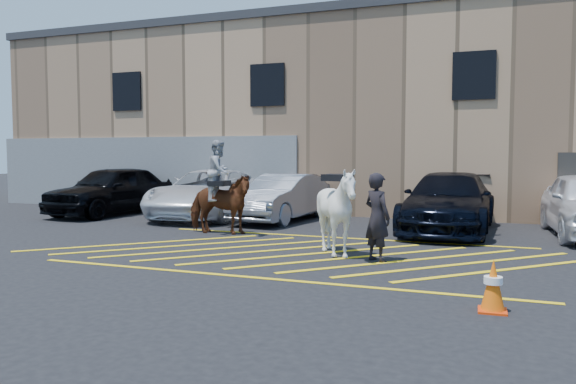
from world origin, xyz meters
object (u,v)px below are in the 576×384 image
(car_blue_suv, at_px, (449,202))
(handler, at_px, (377,217))
(car_silver_sedan, at_px, (283,197))
(car_white_pickup, at_px, (210,193))
(car_black_suv, at_px, (112,190))
(traffic_cone, at_px, (493,286))
(mounted_bay, at_px, (219,196))
(saddled_white, at_px, (337,212))

(car_blue_suv, distance_m, handler, 5.15)
(car_silver_sedan, bearing_deg, car_white_pickup, -175.43)
(car_black_suv, distance_m, car_silver_sedan, 6.39)
(car_silver_sedan, bearing_deg, car_black_suv, -170.62)
(car_blue_suv, bearing_deg, handler, -99.26)
(car_white_pickup, relative_size, traffic_cone, 7.95)
(car_blue_suv, bearing_deg, car_silver_sedan, 175.39)
(car_silver_sedan, relative_size, mounted_bay, 1.81)
(car_blue_suv, height_order, traffic_cone, car_blue_suv)
(car_blue_suv, relative_size, saddled_white, 2.90)
(mounted_bay, xyz_separation_m, saddled_white, (3.84, -2.00, -0.08))
(handler, height_order, traffic_cone, handler)
(car_silver_sedan, height_order, traffic_cone, car_silver_sedan)
(car_blue_suv, xyz_separation_m, handler, (-0.98, -5.06, 0.08))
(car_silver_sedan, relative_size, traffic_cone, 6.26)
(saddled_white, bearing_deg, handler, -15.37)
(car_black_suv, distance_m, saddled_white, 10.92)
(car_blue_suv, distance_m, saddled_white, 5.17)
(car_silver_sedan, xyz_separation_m, car_blue_suv, (5.20, -0.58, 0.06))
(car_black_suv, xyz_separation_m, handler, (10.60, -5.27, 0.02))
(car_white_pickup, bearing_deg, car_silver_sedan, -5.37)
(car_black_suv, height_order, mounted_bay, mounted_bay)
(car_black_suv, height_order, saddled_white, saddled_white)
(car_silver_sedan, bearing_deg, car_blue_suv, -0.23)
(car_silver_sedan, distance_m, handler, 7.04)
(car_white_pickup, distance_m, handler, 8.96)
(car_black_suv, xyz_separation_m, car_blue_suv, (11.58, -0.21, -0.06))
(mounted_bay, relative_size, saddled_white, 1.31)
(car_silver_sedan, relative_size, saddled_white, 2.37)
(car_silver_sedan, height_order, handler, handler)
(car_white_pickup, xyz_separation_m, traffic_cone, (9.15, -8.74, -0.44))
(car_silver_sedan, distance_m, car_blue_suv, 5.23)
(mounted_bay, bearing_deg, car_silver_sedan, 81.26)
(car_blue_suv, xyz_separation_m, traffic_cone, (1.26, -8.09, -0.45))
(car_black_suv, bearing_deg, traffic_cone, -26.86)
(car_white_pickup, relative_size, saddled_white, 3.01)
(traffic_cone, bearing_deg, car_black_suv, 147.09)
(handler, bearing_deg, saddled_white, 20.44)
(saddled_white, bearing_deg, car_white_pickup, 137.76)
(handler, bearing_deg, traffic_cone, 162.21)
(car_white_pickup, bearing_deg, handler, -43.37)
(car_black_suv, height_order, car_white_pickup, car_black_suv)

